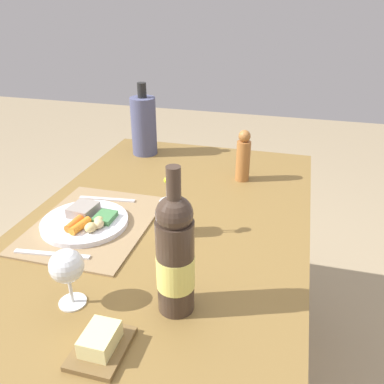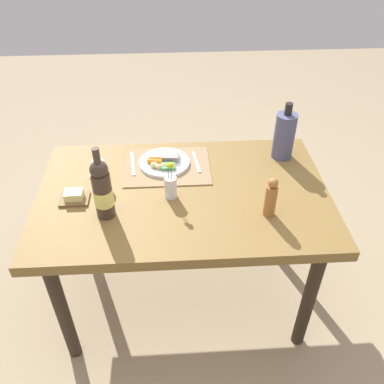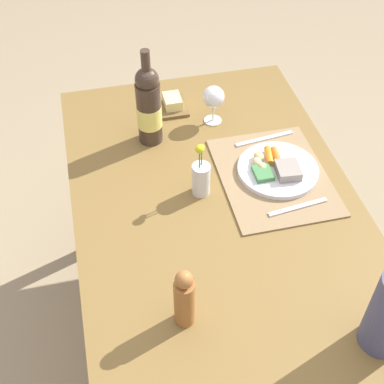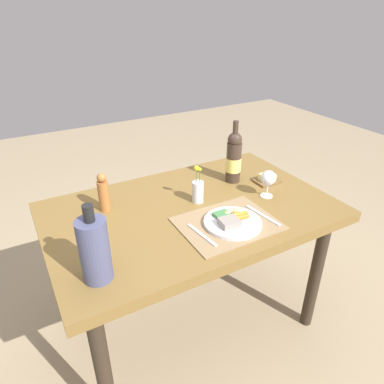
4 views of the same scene
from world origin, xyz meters
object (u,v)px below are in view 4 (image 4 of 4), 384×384
cooler_bottle (94,250)px  pepper_mill (104,193)px  knife (263,215)px  butter_dish (267,179)px  fork (202,235)px  wine_glass (268,179)px  dining_table (191,223)px  wine_bottle (234,158)px  dinner_plate (232,221)px  flower_vase (198,190)px

cooler_bottle → pepper_mill: cooler_bottle is taller
knife → butter_dish: 0.37m
fork → butter_dish: bearing=18.2°
wine_glass → dining_table: bearing=167.3°
cooler_bottle → wine_bottle: wine_bottle is taller
dinner_plate → wine_glass: wine_glass is taller
knife → butter_dish: butter_dish is taller
fork → flower_vase: size_ratio=0.99×
dining_table → dinner_plate: 0.26m
fork → pepper_mill: bearing=118.6°
fork → wine_glass: bearing=10.1°
knife → pepper_mill: (-0.61, 0.41, 0.08)m
flower_vase → pepper_mill: flower_vase is taller
fork → wine_bottle: (0.42, 0.37, 0.13)m
dining_table → butter_dish: size_ratio=10.49×
fork → wine_glass: size_ratio=1.35×
knife → wine_glass: (0.14, 0.14, 0.09)m
flower_vase → cooler_bottle: size_ratio=0.64×
knife → wine_glass: 0.22m
dinner_plate → flower_vase: bearing=96.2°
dining_table → pepper_mill: 0.45m
dinner_plate → cooler_bottle: 0.62m
wine_glass → pepper_mill: pepper_mill is taller
fork → wine_bottle: bearing=35.0°
fork → butter_dish: 0.63m
dinner_plate → butter_dish: 0.48m
knife → flower_vase: (-0.19, 0.27, 0.05)m
butter_dish → knife: bearing=-132.9°
pepper_mill → cooler_bottle: bearing=-109.8°
wine_glass → butter_dish: bearing=49.6°
wine_bottle → knife: bearing=-104.1°
wine_bottle → wine_glass: bearing=-77.9°
dining_table → butter_dish: 0.51m
knife → wine_glass: size_ratio=1.48×
dinner_plate → wine_glass: bearing=23.2°
fork → knife: same height
knife → flower_vase: bearing=118.5°
wine_glass → knife: bearing=-135.0°
flower_vase → wine_bottle: wine_bottle is taller
dinner_plate → pepper_mill: pepper_mill is taller
wine_glass → butter_dish: size_ratio=1.09×
flower_vase → pepper_mill: 0.45m
dining_table → fork: bearing=-108.7°
wine_glass → cooler_bottle: size_ratio=0.47×
dining_table → wine_glass: (0.39, -0.09, 0.19)m
dinner_plate → knife: 0.16m
knife → pepper_mill: size_ratio=1.09×
pepper_mill → wine_bottle: (0.71, -0.04, 0.05)m
fork → cooler_bottle: 0.47m
wine_bottle → butter_dish: size_ratio=2.62×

